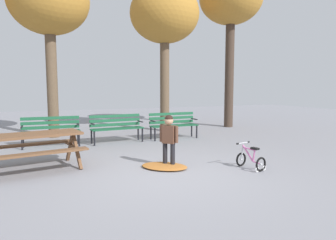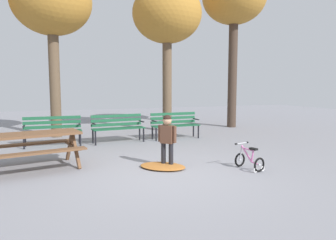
# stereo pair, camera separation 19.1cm
# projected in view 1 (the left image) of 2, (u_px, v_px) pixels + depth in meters

# --- Properties ---
(ground) EXTENTS (36.00, 36.00, 0.00)m
(ground) POSITION_uv_depth(u_px,v_px,m) (166.00, 175.00, 6.16)
(ground) COLOR gray
(picnic_table) EXTENTS (2.03, 1.67, 0.79)m
(picnic_table) POSITION_uv_depth(u_px,v_px,m) (35.00, 142.00, 6.46)
(picnic_table) COLOR brown
(picnic_table) RESTS_ON ground
(park_bench_far_left) EXTENTS (1.61, 0.50, 0.85)m
(park_bench_far_left) POSITION_uv_depth(u_px,v_px,m) (51.00, 129.00, 8.99)
(park_bench_far_left) COLOR #195133
(park_bench_far_left) RESTS_ON ground
(park_bench_left) EXTENTS (1.63, 0.57, 0.85)m
(park_bench_left) POSITION_uv_depth(u_px,v_px,m) (117.00, 126.00, 9.64)
(park_bench_left) COLOR #195133
(park_bench_left) RESTS_ON ground
(park_bench_right) EXTENTS (1.61, 0.50, 0.85)m
(park_bench_right) POSITION_uv_depth(u_px,v_px,m) (173.00, 123.00, 10.38)
(park_bench_right) COLOR #195133
(park_bench_right) RESTS_ON ground
(child_standing) EXTENTS (0.32, 0.33, 1.12)m
(child_standing) POSITION_uv_depth(u_px,v_px,m) (169.00, 136.00, 6.70)
(child_standing) COLOR black
(child_standing) RESTS_ON ground
(kids_bicycle) EXTENTS (0.47, 0.61, 0.54)m
(kids_bicycle) POSITION_uv_depth(u_px,v_px,m) (251.00, 159.00, 6.57)
(kids_bicycle) COLOR black
(kids_bicycle) RESTS_ON ground
(leaf_pile) EXTENTS (1.21, 1.19, 0.07)m
(leaf_pile) POSITION_uv_depth(u_px,v_px,m) (164.00, 166.00, 6.68)
(leaf_pile) COLOR #B26B2D
(leaf_pile) RESTS_ON ground
(tree_left) EXTENTS (2.60, 2.60, 5.60)m
(tree_left) POSITION_uv_depth(u_px,v_px,m) (49.00, 3.00, 10.21)
(tree_left) COLOR brown
(tree_left) RESTS_ON ground
(tree_center) EXTENTS (2.60, 2.60, 5.53)m
(tree_center) POSITION_uv_depth(u_px,v_px,m) (165.00, 16.00, 11.74)
(tree_center) COLOR brown
(tree_center) RESTS_ON ground
(tree_right) EXTENTS (2.60, 2.60, 6.44)m
(tree_right) POSITION_uv_depth(u_px,v_px,m) (231.00, 0.00, 12.85)
(tree_right) COLOR #423328
(tree_right) RESTS_ON ground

